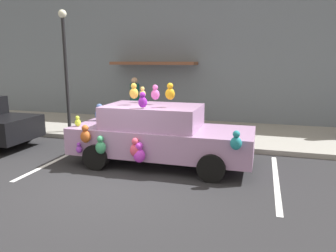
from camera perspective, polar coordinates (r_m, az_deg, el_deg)
The scene contains 9 objects.
ground_plane at distance 7.44m, azimuth -9.75°, elevation -9.45°, with size 60.00×60.00×0.00m, color #262628.
sidewalk at distance 11.92m, azimuth 0.86°, elevation -0.83°, with size 24.00×4.00×0.15m, color gray.
storefront_building at distance 13.72m, azimuth 3.34°, elevation 13.92°, with size 24.00×1.25×6.40m.
parking_stripe_front at distance 7.69m, azimuth 18.89°, elevation -9.20°, with size 0.12×3.60×0.01m, color silver.
parking_stripe_rear at distance 9.31m, azimuth -18.86°, elevation -5.55°, with size 0.12×3.60×0.01m, color silver.
plush_covered_car at distance 8.16m, azimuth -1.74°, elevation -1.49°, with size 4.63×2.05×2.14m.
teddy_bear_on_sidewalk at distance 10.75m, azimuth -0.33°, elevation 0.06°, with size 0.39×0.32×0.74m.
street_lamp_post at distance 11.72m, azimuth -18.00°, elevation 11.30°, with size 0.28×0.28×4.19m.
pedestrian_walking_past at distance 12.94m, azimuth -5.98°, elevation 4.32°, with size 0.38×0.38×1.85m.
Camera 1 is at (3.14, -6.20, 2.67)m, focal length 33.87 mm.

